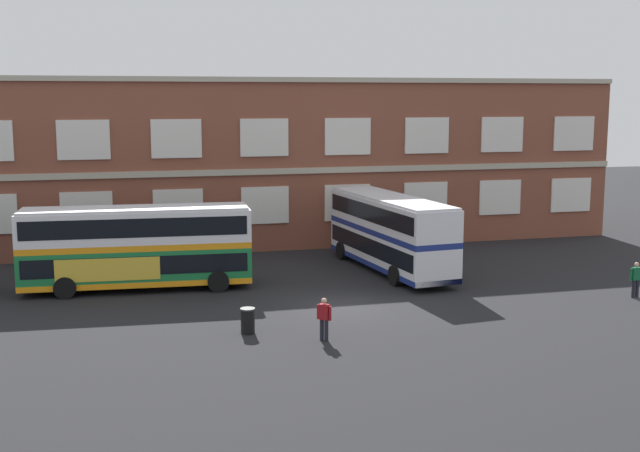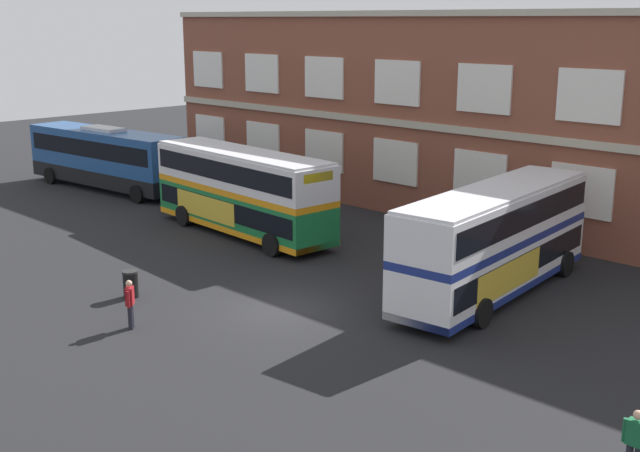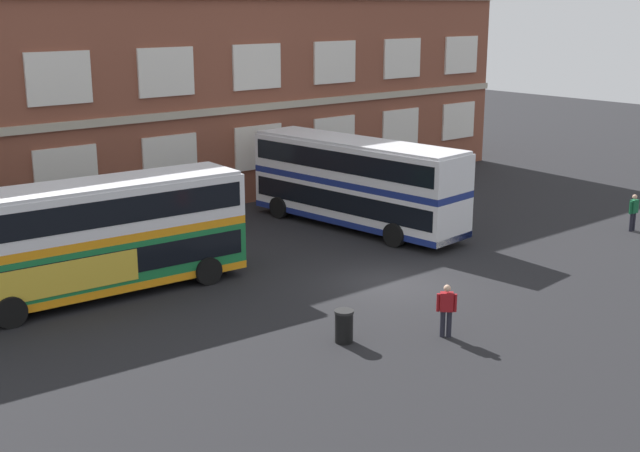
# 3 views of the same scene
# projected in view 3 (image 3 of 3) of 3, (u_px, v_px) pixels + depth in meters

# --- Properties ---
(ground_plane) EXTENTS (120.00, 120.00, 0.00)m
(ground_plane) POSITION_uv_depth(u_px,v_px,m) (354.00, 271.00, 32.38)
(ground_plane) COLOR black
(brick_terminal_building) EXTENTS (46.87, 8.19, 10.53)m
(brick_terminal_building) POSITION_uv_depth(u_px,v_px,m) (127.00, 104.00, 42.24)
(brick_terminal_building) COLOR brown
(brick_terminal_building) RESTS_ON ground
(double_decker_near) EXTENTS (11.15, 3.40, 4.07)m
(double_decker_near) POSITION_uv_depth(u_px,v_px,m) (91.00, 238.00, 29.07)
(double_decker_near) COLOR #197038
(double_decker_near) RESTS_ON ground
(double_decker_middle) EXTENTS (3.71, 11.20, 4.07)m
(double_decker_middle) POSITION_uv_depth(u_px,v_px,m) (357.00, 182.00, 38.14)
(double_decker_middle) COLOR silver
(double_decker_middle) RESTS_ON ground
(waiting_passenger) EXTENTS (0.53, 0.52, 1.70)m
(waiting_passenger) POSITION_uv_depth(u_px,v_px,m) (446.00, 308.00, 25.75)
(waiting_passenger) COLOR black
(waiting_passenger) RESTS_ON ground
(second_passenger) EXTENTS (0.63, 0.25, 1.70)m
(second_passenger) POSITION_uv_depth(u_px,v_px,m) (633.00, 211.00, 37.85)
(second_passenger) COLOR black
(second_passenger) RESTS_ON ground
(station_litter_bin) EXTENTS (0.60, 0.60, 1.03)m
(station_litter_bin) POSITION_uv_depth(u_px,v_px,m) (344.00, 326.00, 25.44)
(station_litter_bin) COLOR black
(station_litter_bin) RESTS_ON ground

